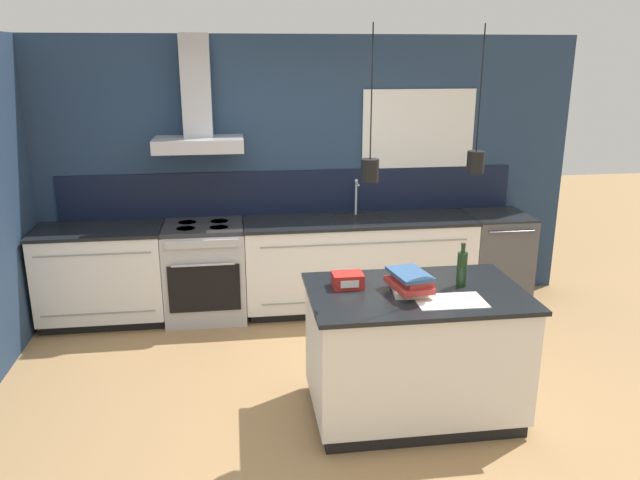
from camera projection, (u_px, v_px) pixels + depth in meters
name	position (u px, v px, depth m)	size (l,w,h in m)	color
ground_plane	(321.00, 402.00, 4.53)	(16.00, 16.00, 0.00)	#A87F51
wall_back	(287.00, 169.00, 6.03)	(5.60, 2.37, 2.60)	navy
counter_run_left	(103.00, 275.00, 5.76)	(1.14, 0.64, 0.91)	black
counter_run_sink	(358.00, 263.00, 6.08)	(2.22, 0.64, 1.26)	black
oven_range	(205.00, 271.00, 5.88)	(0.74, 0.66, 0.91)	#B5B5BA
dishwasher	(495.00, 258.00, 6.27)	(0.59, 0.65, 0.91)	#4C4C51
kitchen_island	(414.00, 352.00, 4.28)	(1.44, 0.92, 0.91)	black
bottle_on_island	(462.00, 268.00, 4.20)	(0.07, 0.07, 0.30)	#193319
book_stack	(410.00, 283.00, 4.09)	(0.27, 0.37, 0.14)	silver
red_supply_box	(348.00, 280.00, 4.21)	(0.21, 0.16, 0.10)	red
paper_pile	(450.00, 301.00, 3.97)	(0.45, 0.28, 0.01)	silver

